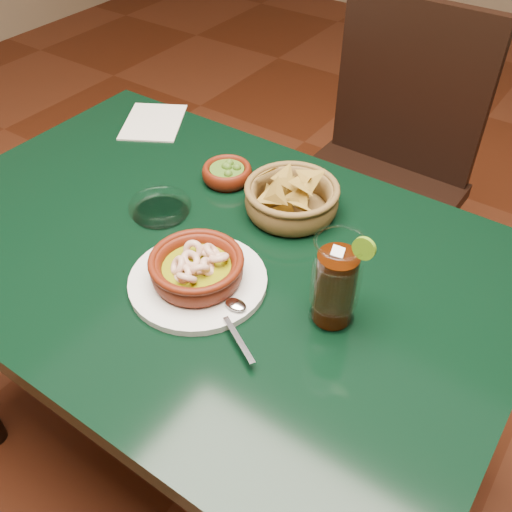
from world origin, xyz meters
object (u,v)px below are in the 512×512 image
Objects in this scene: shrimp_plate at (197,271)px; cola_drink at (336,282)px; dining_chair at (379,173)px; chip_basket at (292,199)px; dining_table at (206,282)px.

shrimp_plate is 1.65× the size of cola_drink.
chip_basket is (0.02, -0.53, 0.24)m from dining_chair.
chip_basket is (0.08, 0.19, 0.13)m from dining_table.
dining_table is at bearing 176.12° from cola_drink.
chip_basket is (0.02, 0.27, 0.00)m from shrimp_plate.
dining_table is 0.72m from dining_chair.
dining_chair reaches higher than cola_drink.
cola_drink reaches higher than chip_basket.
dining_chair reaches higher than dining_table.
dining_table is 0.35m from cola_drink.
chip_basket reaches higher than shrimp_plate.
shrimp_plate is at bearing -90.00° from dining_chair.
chip_basket is at bearing 85.09° from shrimp_plate.
dining_table is at bearing 124.80° from shrimp_plate.
shrimp_plate is 0.27m from chip_basket.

